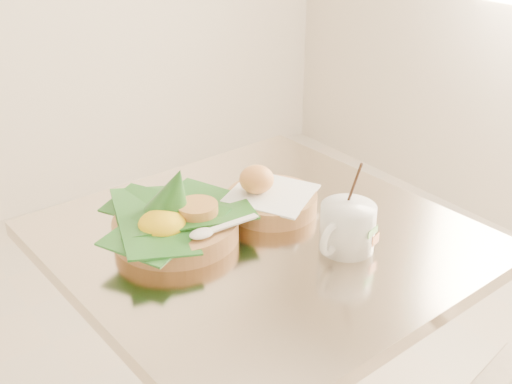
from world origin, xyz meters
TOP-DOWN VIEW (x-y plane):
  - cafe_table at (0.19, 0.03)m, footprint 0.73×0.73m
  - rice_basket at (0.06, 0.12)m, footprint 0.28×0.28m
  - bread_basket at (0.26, 0.10)m, footprint 0.21×0.21m
  - coffee_mug at (0.28, -0.09)m, footprint 0.13×0.10m

SIDE VIEW (x-z plane):
  - cafe_table at x=0.19m, z-range 0.15..0.90m
  - bread_basket at x=0.26m, z-range 0.73..0.82m
  - rice_basket at x=0.06m, z-range 0.72..0.86m
  - coffee_mug at x=0.28m, z-range 0.71..0.88m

